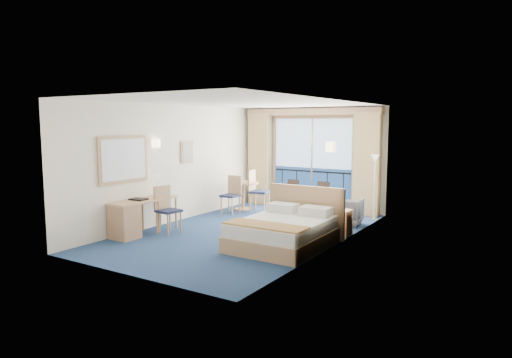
% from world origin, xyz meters
% --- Properties ---
extents(floor, '(6.50, 6.50, 0.00)m').
position_xyz_m(floor, '(0.00, 0.00, 0.00)').
color(floor, navy).
rests_on(floor, ground).
extents(room_walls, '(4.04, 6.54, 2.72)m').
position_xyz_m(room_walls, '(0.00, 0.00, 1.78)').
color(room_walls, '#EEE4CE').
rests_on(room_walls, ground).
extents(balcony_door, '(2.36, 0.03, 2.52)m').
position_xyz_m(balcony_door, '(-0.01, 3.22, 1.14)').
color(balcony_door, navy).
rests_on(balcony_door, room_walls).
extents(curtain_left, '(0.65, 0.22, 2.55)m').
position_xyz_m(curtain_left, '(-1.55, 3.07, 1.28)').
color(curtain_left, tan).
rests_on(curtain_left, room_walls).
extents(curtain_right, '(0.65, 0.22, 2.55)m').
position_xyz_m(curtain_right, '(1.55, 3.07, 1.28)').
color(curtain_right, tan).
rests_on(curtain_right, room_walls).
extents(pelmet, '(3.80, 0.25, 0.18)m').
position_xyz_m(pelmet, '(0.00, 3.10, 2.58)').
color(pelmet, tan).
rests_on(pelmet, room_walls).
extents(mirror, '(0.05, 1.25, 0.95)m').
position_xyz_m(mirror, '(-1.97, -1.50, 1.55)').
color(mirror, tan).
rests_on(mirror, room_walls).
extents(wall_print, '(0.04, 0.42, 0.52)m').
position_xyz_m(wall_print, '(-1.97, 0.45, 1.60)').
color(wall_print, tan).
rests_on(wall_print, room_walls).
extents(sconce_left, '(0.18, 0.18, 0.18)m').
position_xyz_m(sconce_left, '(-1.94, -0.60, 1.85)').
color(sconce_left, beige).
rests_on(sconce_left, room_walls).
extents(sconce_right, '(0.18, 0.18, 0.18)m').
position_xyz_m(sconce_right, '(1.94, -0.15, 1.85)').
color(sconce_right, beige).
rests_on(sconce_right, room_walls).
extents(bed, '(1.64, 1.95, 1.03)m').
position_xyz_m(bed, '(1.23, -0.57, 0.29)').
color(bed, tan).
rests_on(bed, ground).
extents(nightstand, '(0.40, 0.38, 0.53)m').
position_xyz_m(nightstand, '(1.78, 0.81, 0.26)').
color(nightstand, '#A47656').
rests_on(nightstand, ground).
extents(phone, '(0.24, 0.22, 0.09)m').
position_xyz_m(phone, '(1.76, 0.77, 0.57)').
color(phone, silver).
rests_on(phone, nightstand).
extents(armchair, '(0.73, 0.75, 0.62)m').
position_xyz_m(armchair, '(1.54, 1.80, 0.31)').
color(armchair, '#474D56').
rests_on(armchair, ground).
extents(floor_lamp, '(0.21, 0.21, 1.55)m').
position_xyz_m(floor_lamp, '(1.88, 2.67, 1.17)').
color(floor_lamp, silver).
rests_on(floor_lamp, ground).
extents(desk, '(0.53, 1.53, 0.72)m').
position_xyz_m(desk, '(-1.73, -1.63, 0.40)').
color(desk, tan).
rests_on(desk, ground).
extents(desk_chair, '(0.48, 0.47, 0.98)m').
position_xyz_m(desk_chair, '(-1.38, -0.94, 0.55)').
color(desk_chair, '#1B2240').
rests_on(desk_chair, ground).
extents(folder, '(0.36, 0.29, 0.03)m').
position_xyz_m(folder, '(-1.76, -1.33, 0.73)').
color(folder, black).
rests_on(folder, desk).
extents(desk_lamp, '(0.11, 0.11, 0.42)m').
position_xyz_m(desk_lamp, '(-1.81, -0.72, 1.03)').
color(desk_lamp, silver).
rests_on(desk_lamp, desk).
extents(round_table, '(0.82, 0.82, 0.74)m').
position_xyz_m(round_table, '(-1.45, 2.05, 0.56)').
color(round_table, tan).
rests_on(round_table, ground).
extents(table_chair_a, '(0.56, 0.55, 1.08)m').
position_xyz_m(table_chair_a, '(-1.04, 2.06, 0.61)').
color(table_chair_a, '#1B2240').
rests_on(table_chair_a, ground).
extents(table_chair_b, '(0.41, 0.42, 0.96)m').
position_xyz_m(table_chair_b, '(-1.41, 1.51, 0.54)').
color(table_chair_b, '#1B2240').
rests_on(table_chair_b, ground).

